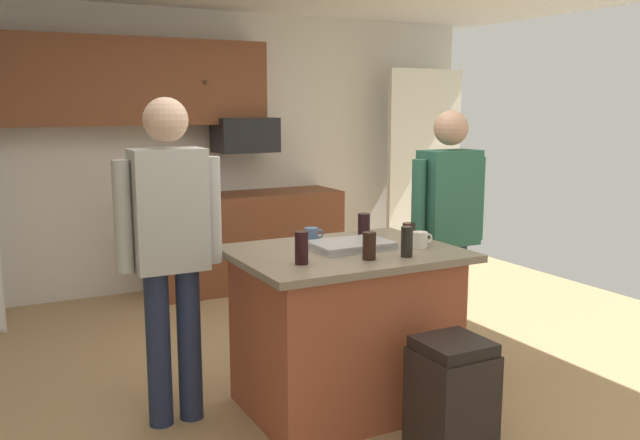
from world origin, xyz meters
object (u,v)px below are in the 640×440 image
at_px(person_guest_by_door, 448,221).
at_px(glass_short_whisky, 364,225).
at_px(glass_dark_ale, 369,246).
at_px(glass_pilsner, 407,242).
at_px(kitchen_island, 344,328).
at_px(mug_ceramic_white, 312,235).
at_px(trash_bin, 451,400).
at_px(microwave_over_range, 245,135).
at_px(glass_stout_tall, 302,248).
at_px(tumbler_amber, 409,233).
at_px(mug_blue_stoneware, 420,240).
at_px(person_elder_center, 170,239).
at_px(serving_tray, 350,245).

height_order(person_guest_by_door, glass_short_whisky, person_guest_by_door).
bearing_deg(glass_dark_ale, glass_pilsner, -10.14).
distance_m(kitchen_island, mug_ceramic_white, 0.57).
bearing_deg(trash_bin, microwave_over_range, 84.73).
relative_size(glass_stout_tall, glass_short_whisky, 1.19).
distance_m(tumbler_amber, trash_bin, 1.04).
distance_m(person_guest_by_door, mug_blue_stoneware, 0.65).
bearing_deg(person_elder_center, person_guest_by_door, 15.70).
bearing_deg(glass_pilsner, tumbler_amber, 53.21).
relative_size(person_elder_center, glass_pilsner, 10.78).
relative_size(microwave_over_range, glass_stout_tall, 3.31).
xyz_separation_m(person_elder_center, glass_pilsner, (1.12, -0.57, -0.02)).
distance_m(mug_blue_stoneware, trash_bin, 0.93).
distance_m(glass_dark_ale, mug_ceramic_white, 0.53).
bearing_deg(glass_pilsner, trash_bin, -94.63).
distance_m(glass_pilsner, glass_dark_ale, 0.22).
relative_size(kitchen_island, glass_short_whisky, 8.65).
height_order(glass_stout_tall, serving_tray, glass_stout_tall).
relative_size(mug_blue_stoneware, serving_tray, 0.29).
bearing_deg(glass_pilsner, person_elder_center, 153.32).
relative_size(person_elder_center, glass_stout_tall, 10.43).
bearing_deg(person_elder_center, glass_dark_ale, -13.98).
distance_m(person_guest_by_door, trash_bin, 1.43).
height_order(glass_dark_ale, trash_bin, glass_dark_ale).
height_order(mug_blue_stoneware, trash_bin, mug_blue_stoneware).
distance_m(person_elder_center, mug_ceramic_white, 0.84).
bearing_deg(glass_stout_tall, mug_ceramic_white, 57.54).
bearing_deg(person_guest_by_door, kitchen_island, -0.00).
height_order(person_elder_center, trash_bin, person_elder_center).
distance_m(glass_short_whisky, mug_ceramic_white, 0.38).
bearing_deg(microwave_over_range, glass_dark_ale, -99.38).
distance_m(glass_pilsner, mug_blue_stoneware, 0.25).
bearing_deg(tumbler_amber, person_elder_center, 168.06).
distance_m(mug_ceramic_white, mug_blue_stoneware, 0.63).
distance_m(glass_dark_ale, glass_short_whisky, 0.63).
xyz_separation_m(microwave_over_range, glass_dark_ale, (-0.50, -3.03, -0.45)).
distance_m(tumbler_amber, mug_blue_stoneware, 0.13).
distance_m(person_elder_center, trash_bin, 1.66).
bearing_deg(serving_tray, mug_ceramic_white, 115.54).
bearing_deg(mug_blue_stoneware, person_guest_by_door, 38.09).
distance_m(glass_stout_tall, glass_dark_ale, 0.37).
height_order(kitchen_island, trash_bin, kitchen_island).
bearing_deg(glass_short_whisky, trash_bin, -97.09).
relative_size(glass_stout_tall, glass_dark_ale, 1.16).
bearing_deg(microwave_over_range, person_guest_by_door, -80.37).
xyz_separation_m(glass_dark_ale, glass_short_whisky, (0.31, 0.55, -0.00)).
height_order(person_guest_by_door, glass_stout_tall, person_guest_by_door).
bearing_deg(mug_blue_stoneware, glass_dark_ale, -164.59).
relative_size(person_elder_center, glass_short_whisky, 12.37).
xyz_separation_m(glass_dark_ale, tumbler_amber, (0.42, 0.24, -0.01)).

